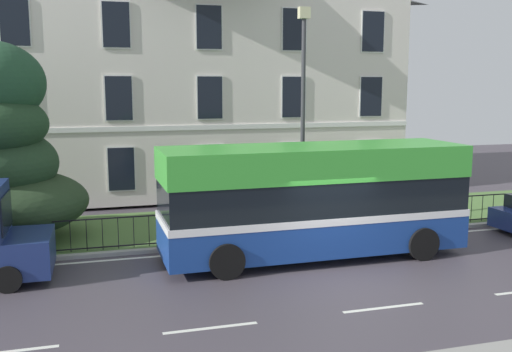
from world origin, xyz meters
The scene contains 6 objects.
ground_plane centered at (0.00, 0.98, -0.02)m, with size 60.00×56.00×0.18m.
georgian_townhouse centered at (-1.42, 15.51, 5.89)m, with size 18.54×10.10×11.48m.
iron_verge_railing centered at (-1.42, 4.40, 0.62)m, with size 19.24×0.04×0.97m.
single_decker_bus centered at (-0.07, 2.38, 1.72)m, with size 8.88×2.80×3.27m.
street_lamp_post centered at (0.48, 4.80, 4.28)m, with size 0.36×0.24×7.31m.
litter_bin centered at (-3.00, 4.89, 0.72)m, with size 0.51×0.51×1.20m.
Camera 1 is at (-6.29, -13.11, 5.03)m, focal length 40.98 mm.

